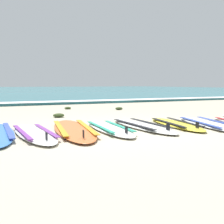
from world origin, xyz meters
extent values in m
plane|color=#B7AD93|center=(0.00, 0.00, 0.00)|extent=(80.00, 80.00, 0.00)
cube|color=teal|center=(0.00, 36.69, 0.05)|extent=(80.00, 60.00, 0.10)
cube|color=white|center=(0.00, 7.21, 0.06)|extent=(80.00, 1.03, 0.11)
cube|color=#334CB2|center=(-1.97, 0.44, 0.08)|extent=(0.12, 1.76, 0.01)
ellipsoid|color=white|center=(-1.60, 0.15, 0.04)|extent=(0.62, 2.17, 0.07)
cube|color=purple|center=(-1.79, 0.14, 0.08)|extent=(0.13, 1.51, 0.01)
cube|color=purple|center=(-1.40, 0.15, 0.08)|extent=(0.13, 1.51, 0.01)
cube|color=black|center=(-1.56, -0.69, 0.12)|extent=(0.02, 0.09, 0.11)
ellipsoid|color=orange|center=(-0.89, 0.28, 0.04)|extent=(1.03, 2.66, 0.07)
cube|color=gold|center=(-1.12, 0.31, 0.08)|extent=(0.36, 1.81, 0.01)
cube|color=gold|center=(-0.66, 0.24, 0.08)|extent=(0.36, 1.81, 0.01)
cube|color=black|center=(-1.04, -0.72, 0.12)|extent=(0.03, 0.09, 0.11)
ellipsoid|color=white|center=(-0.26, 0.11, 0.04)|extent=(0.67, 2.08, 0.07)
cube|color=teal|center=(-0.44, 0.13, 0.08)|extent=(0.19, 1.44, 0.01)
cube|color=teal|center=(-0.07, 0.10, 0.08)|extent=(0.19, 1.44, 0.01)
cube|color=black|center=(-0.32, -0.68, 0.12)|extent=(0.02, 0.09, 0.11)
ellipsoid|color=white|center=(0.45, 0.16, 0.04)|extent=(0.55, 2.20, 0.07)
cube|color=black|center=(0.25, 0.16, 0.08)|extent=(0.08, 1.54, 0.01)
cube|color=black|center=(0.65, 0.16, 0.08)|extent=(0.08, 1.54, 0.01)
cube|color=black|center=(0.45, -0.70, 0.12)|extent=(0.01, 0.09, 0.11)
ellipsoid|color=yellow|center=(1.19, 0.07, 0.04)|extent=(0.82, 2.08, 0.07)
cube|color=black|center=(1.01, 0.10, 0.08)|extent=(0.29, 1.41, 0.01)
cube|color=black|center=(1.37, 0.04, 0.08)|extent=(0.29, 1.41, 0.01)
cube|color=black|center=(1.06, -0.71, 0.12)|extent=(0.03, 0.09, 0.11)
ellipsoid|color=white|center=(1.82, -0.17, 0.04)|extent=(1.16, 2.44, 0.07)
cube|color=#334CB2|center=(1.61, -0.12, 0.08)|extent=(0.49, 1.63, 0.01)
cube|color=#334CB2|center=(2.02, -0.22, 0.08)|extent=(0.49, 1.63, 0.01)
ellipsoid|color=#384723|center=(1.69, 3.73, 0.04)|extent=(0.25, 0.20, 0.09)
ellipsoid|color=#384723|center=(-0.61, 2.47, 0.05)|extent=(0.29, 0.23, 0.10)
ellipsoid|color=#384723|center=(0.24, 4.63, 0.04)|extent=(0.22, 0.18, 0.08)
camera|label=1|loc=(-2.35, -4.61, 0.84)|focal=45.95mm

